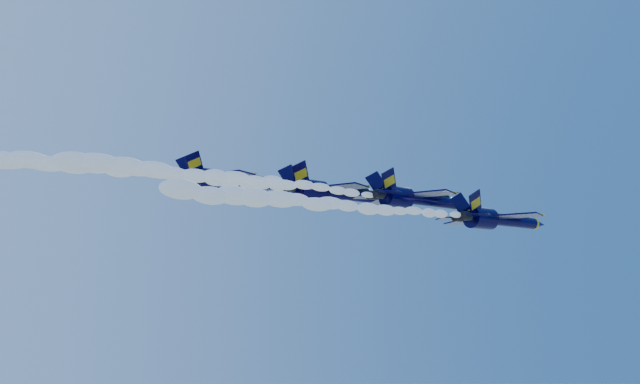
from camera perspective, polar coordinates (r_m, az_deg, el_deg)
jet_lead at (r=83.09m, az=16.00°, el=-2.42°), size 17.57×14.41×6.53m
smoke_trail_jet_lead at (r=64.38m, az=1.63°, el=-1.20°), size 37.40×1.96×1.76m
jet_second at (r=83.07m, az=8.79°, el=-0.58°), size 17.97×14.74×6.68m
smoke_trail_jet_second at (r=67.08m, az=-7.27°, el=1.13°), size 37.40×2.00×1.80m
jet_third at (r=85.98m, az=1.19°, el=-0.03°), size 19.24×15.79×7.15m
smoke_trail_jet_third at (r=72.86m, az=-15.81°, el=1.70°), size 37.40×2.14×1.93m
jet_fourth at (r=87.25m, az=-8.39°, el=1.11°), size 17.39×14.27×6.46m
smoke_trail_jet_fourth at (r=78.58m, az=-25.44°, el=2.79°), size 37.40×1.94×1.74m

